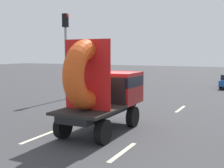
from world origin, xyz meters
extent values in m
plane|color=#38383A|center=(0.00, 0.00, 0.00)|extent=(120.00, 120.00, 0.00)
cylinder|color=black|center=(-0.76, 0.36, 0.45)|extent=(0.28, 0.89, 0.89)
cylinder|color=black|center=(0.94, 0.36, 0.45)|extent=(0.28, 0.89, 0.89)
cylinder|color=black|center=(-0.76, -2.37, 0.45)|extent=(0.28, 0.89, 0.89)
cylinder|color=black|center=(0.94, -2.37, 0.45)|extent=(0.28, 0.89, 0.89)
cube|color=black|center=(0.09, -0.94, 0.88)|extent=(1.30, 4.42, 0.25)
cube|color=maroon|center=(0.09, 0.36, 1.68)|extent=(2.00, 1.81, 1.35)
cube|color=black|center=(0.09, 0.31, 1.98)|extent=(2.02, 1.72, 0.44)
cube|color=black|center=(0.09, -1.84, 1.06)|extent=(2.00, 2.61, 0.10)
cube|color=black|center=(0.09, -0.59, 1.66)|extent=(1.80, 0.08, 1.10)
torus|color=#D84C19|center=(0.09, -1.99, 2.40)|extent=(0.75, 2.58, 2.58)
cube|color=red|center=(0.09, -1.99, 2.40)|extent=(1.90, 0.03, 2.58)
cylinder|color=black|center=(2.95, 18.56, 0.29)|extent=(0.20, 0.59, 0.59)
cylinder|color=black|center=(2.95, 16.08, 0.29)|extent=(0.20, 0.59, 0.59)
cylinder|color=gray|center=(-6.09, 5.45, 2.47)|extent=(0.16, 0.16, 4.94)
cube|color=black|center=(-6.09, 5.45, 5.39)|extent=(0.30, 0.36, 0.90)
sphere|color=red|center=(-5.92, 5.45, 5.67)|extent=(0.20, 0.20, 0.20)
cube|color=beige|center=(-1.69, -2.63, 0.00)|extent=(0.16, 2.02, 0.01)
cube|color=beige|center=(-1.69, 4.92, 0.00)|extent=(0.16, 2.85, 0.01)
cube|color=beige|center=(1.88, -2.79, 0.00)|extent=(0.16, 2.04, 0.01)
cube|color=beige|center=(1.88, 5.28, 0.00)|extent=(0.16, 2.07, 0.01)
camera|label=1|loc=(5.58, -11.09, 3.18)|focal=46.54mm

